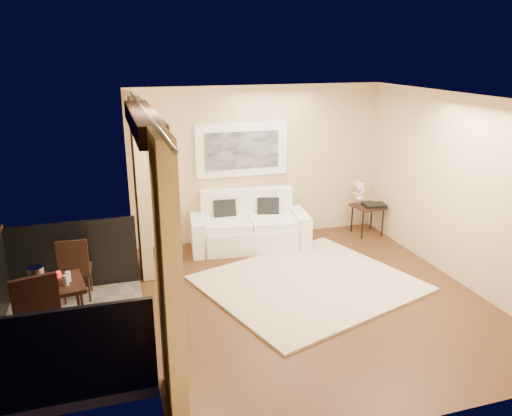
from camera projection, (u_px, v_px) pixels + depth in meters
name	position (u px, v px, depth m)	size (l,w,h in m)	color
floor	(312.00, 297.00, 6.89)	(5.00, 5.00, 0.00)	#512F17
room_shell	(143.00, 121.00, 5.53)	(5.00, 6.40, 5.00)	white
balcony	(56.00, 323.00, 5.92)	(1.81, 2.60, 1.17)	#605B56
curtains	(152.00, 221.00, 5.90)	(0.16, 4.80, 2.64)	tan
artwork	(242.00, 150.00, 8.55)	(1.62, 0.07, 0.92)	white
rug	(309.00, 283.00, 7.26)	(2.80, 2.44, 0.04)	beige
sofa	(249.00, 227.00, 8.60)	(2.08, 1.09, 0.96)	white
side_table	(368.00, 209.00, 9.10)	(0.58, 0.58, 0.55)	black
tray	(374.00, 205.00, 9.02)	(0.38, 0.28, 0.05)	black
orchid	(360.00, 192.00, 9.13)	(0.23, 0.16, 0.44)	white
bistro_table	(56.00, 290.00, 5.71)	(0.71, 0.71, 0.72)	black
balcony_chair_far	(75.00, 265.00, 6.65)	(0.41, 0.42, 0.91)	black
balcony_chair_near	(40.00, 320.00, 5.12)	(0.56, 0.56, 1.07)	black
ice_bucket	(36.00, 275.00, 5.67)	(0.18, 0.18, 0.20)	silver
candle	(59.00, 274.00, 5.84)	(0.06, 0.06, 0.07)	red
vase	(52.00, 282.00, 5.52)	(0.04, 0.04, 0.18)	silver
glass_a	(66.00, 280.00, 5.64)	(0.06, 0.06, 0.12)	silver
glass_b	(68.00, 276.00, 5.73)	(0.06, 0.06, 0.12)	silver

